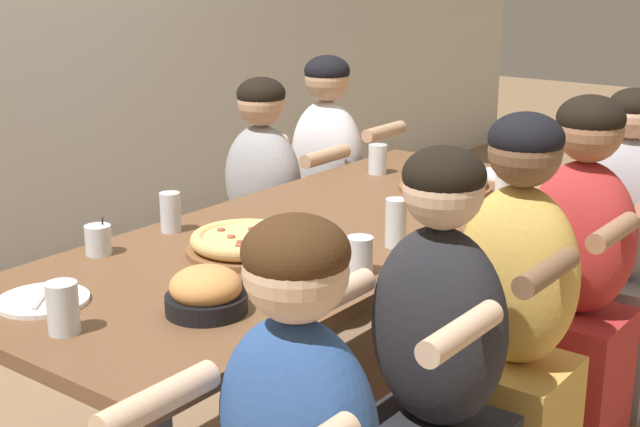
{
  "coord_description": "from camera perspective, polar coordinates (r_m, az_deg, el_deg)",
  "views": [
    {
      "loc": [
        -2.19,
        -1.67,
        1.61
      ],
      "look_at": [
        0.0,
        0.0,
        0.8
      ],
      "focal_mm": 50.0,
      "sensor_mm": 36.0,
      "label": 1
    }
  ],
  "objects": [
    {
      "name": "diner_near_midleft",
      "position": [
        2.29,
        7.34,
        -11.61
      ],
      "size": [
        0.51,
        0.4,
        1.19
      ],
      "rotation": [
        0.0,
        0.0,
        1.57
      ],
      "color": "#232328",
      "rests_on": "ground"
    },
    {
      "name": "diner_near_right",
      "position": [
        3.41,
        18.56,
        -3.11
      ],
      "size": [
        0.51,
        0.4,
        1.17
      ],
      "rotation": [
        0.0,
        0.0,
        1.57
      ],
      "color": "#99999E",
      "rests_on": "ground"
    },
    {
      "name": "empty_plate_b",
      "position": [
        2.39,
        -17.32,
        -5.32
      ],
      "size": [
        0.24,
        0.24,
        0.02
      ],
      "color": "white",
      "rests_on": "dining_table"
    },
    {
      "name": "diner_far_midright",
      "position": [
        3.74,
        -3.6,
        -0.63
      ],
      "size": [
        0.51,
        0.4,
        1.14
      ],
      "rotation": [
        0.0,
        0.0,
        -1.57
      ],
      "color": "#99999E",
      "rests_on": "ground"
    },
    {
      "name": "skillet_bowl",
      "position": [
        2.22,
        -7.29,
        -5.04
      ],
      "size": [
        0.3,
        0.21,
        0.12
      ],
      "color": "black",
      "rests_on": "dining_table"
    },
    {
      "name": "pizza_board_second",
      "position": [
        2.65,
        -4.86,
        -1.86
      ],
      "size": [
        0.35,
        0.35,
        0.07
      ],
      "color": "brown",
      "rests_on": "dining_table"
    },
    {
      "name": "diner_near_center",
      "position": [
        2.64,
        12.23,
        -7.61
      ],
      "size": [
        0.51,
        0.4,
        1.2
      ],
      "rotation": [
        0.0,
        0.0,
        1.57
      ],
      "color": "gold",
      "rests_on": "ground"
    },
    {
      "name": "drinking_glass_a",
      "position": [
        2.7,
        4.88,
        -0.8
      ],
      "size": [
        0.07,
        0.07,
        0.15
      ],
      "color": "silver",
      "rests_on": "dining_table"
    },
    {
      "name": "cocktail_glass_blue",
      "position": [
        2.71,
        -14.0,
        -1.73
      ],
      "size": [
        0.08,
        0.08,
        0.11
      ],
      "color": "silver",
      "rests_on": "dining_table"
    },
    {
      "name": "drinking_glass_e",
      "position": [
        2.88,
        -9.55,
        -0.05
      ],
      "size": [
        0.07,
        0.07,
        0.13
      ],
      "color": "silver",
      "rests_on": "dining_table"
    },
    {
      "name": "empty_plate_a",
      "position": [
        3.64,
        11.75,
        2.47
      ],
      "size": [
        0.22,
        0.22,
        0.02
      ],
      "color": "white",
      "rests_on": "dining_table"
    },
    {
      "name": "drinking_glass_f",
      "position": [
        3.15,
        11.7,
        1.32
      ],
      "size": [
        0.07,
        0.07,
        0.14
      ],
      "color": "silver",
      "rests_on": "dining_table"
    },
    {
      "name": "drinking_glass_b",
      "position": [
        2.18,
        -16.12,
        -6.01
      ],
      "size": [
        0.08,
        0.08,
        0.12
      ],
      "color": "silver",
      "rests_on": "dining_table"
    },
    {
      "name": "drinking_glass_c",
      "position": [
        3.6,
        3.71,
        3.42
      ],
      "size": [
        0.07,
        0.07,
        0.12
      ],
      "color": "silver",
      "rests_on": "dining_table"
    },
    {
      "name": "dining_table",
      "position": [
        2.91,
        0.0,
        -2.32
      ],
      "size": [
        2.34,
        0.93,
        0.75
      ],
      "color": "brown",
      "rests_on": "ground"
    },
    {
      "name": "pizza_board_main",
      "position": [
        3.38,
        8.02,
        2.0
      ],
      "size": [
        0.35,
        0.35,
        0.06
      ],
      "color": "brown",
      "rests_on": "dining_table"
    },
    {
      "name": "diner_far_right",
      "position": [
        4.07,
        0.47,
        1.15
      ],
      "size": [
        0.51,
        0.4,
        1.18
      ],
      "rotation": [
        0.0,
        0.0,
        -1.57
      ],
      "color": "silver",
      "rests_on": "ground"
    },
    {
      "name": "diner_near_midright",
      "position": [
        3.04,
        16.06,
        -4.64
      ],
      "size": [
        0.51,
        0.4,
        1.19
      ],
      "rotation": [
        0.0,
        0.0,
        1.57
      ],
      "color": "#B22D2D",
      "rests_on": "ground"
    },
    {
      "name": "drinking_glass_d",
      "position": [
        2.47,
        2.56,
        -2.87
      ],
      "size": [
        0.08,
        0.08,
        0.11
      ],
      "color": "silver",
      "rests_on": "dining_table"
    }
  ]
}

